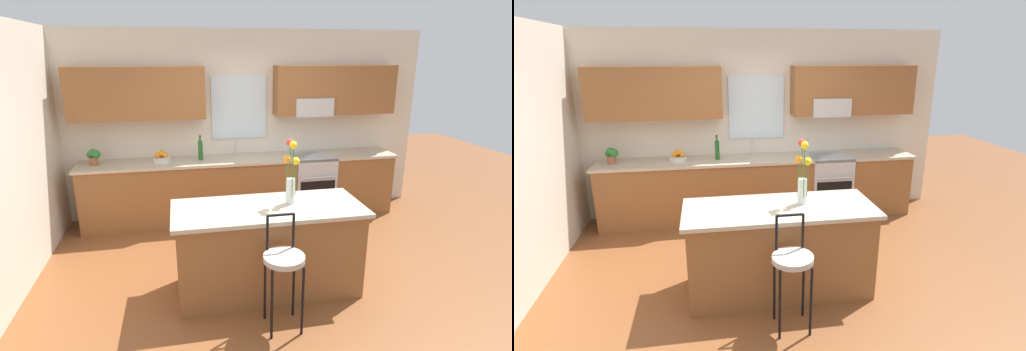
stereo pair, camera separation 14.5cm
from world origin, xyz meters
TOP-DOWN VIEW (x-y plane):
  - ground_plane at (0.00, 0.00)m, footprint 14.00×14.00m
  - wall_left at (-2.56, 0.30)m, footprint 0.12×4.60m
  - back_wall_assembly at (0.02, 1.98)m, footprint 5.60×0.50m
  - counter_run at (-0.00, 1.70)m, footprint 4.56×0.64m
  - sink_faucet at (-0.08, 1.84)m, footprint 0.02×0.13m
  - oven_range at (1.05, 1.68)m, footprint 0.60×0.64m
  - kitchen_island at (-0.06, -0.24)m, footprint 1.88×0.78m
  - bar_stool_near at (-0.06, -0.84)m, footprint 0.36×0.36m
  - flower_vase at (0.17, -0.19)m, footprint 0.16×0.14m
  - fruit_bowl_oranges at (-1.14, 1.70)m, footprint 0.24×0.24m
  - bottle_olive_oil at (-0.60, 1.70)m, footprint 0.06×0.06m
  - potted_plant_small at (-2.03, 1.70)m, footprint 0.18×0.12m

SIDE VIEW (x-z plane):
  - ground_plane at x=0.00m, z-range 0.00..0.00m
  - oven_range at x=1.05m, z-range 0.00..0.92m
  - kitchen_island at x=-0.06m, z-range 0.00..0.92m
  - counter_run at x=0.00m, z-range 0.01..0.93m
  - bar_stool_near at x=-0.06m, z-range 0.11..1.16m
  - fruit_bowl_oranges at x=-1.14m, z-range 0.89..1.06m
  - potted_plant_small at x=-2.03m, z-range 0.94..1.16m
  - sink_faucet at x=-0.08m, z-range 0.95..1.18m
  - bottle_olive_oil at x=-0.60m, z-range 0.89..1.24m
  - flower_vase at x=0.17m, z-range 0.90..1.56m
  - wall_left at x=-2.56m, z-range 0.00..2.70m
  - back_wall_assembly at x=0.02m, z-range 0.16..2.86m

